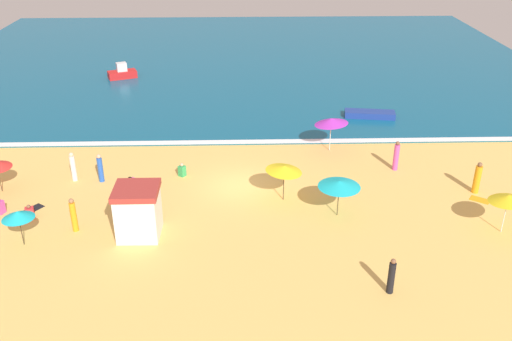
% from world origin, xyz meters
% --- Properties ---
extents(ground_plane, '(60.00, 60.00, 0.00)m').
position_xyz_m(ground_plane, '(0.00, 0.00, 0.00)').
color(ground_plane, '#EDBC60').
extents(ocean_water, '(60.00, 44.00, 0.10)m').
position_xyz_m(ocean_water, '(0.00, 28.00, 0.05)').
color(ocean_water, '#0F567A').
rests_on(ocean_water, ground_plane).
extents(wave_breaker_foam, '(57.00, 0.70, 0.01)m').
position_xyz_m(wave_breaker_foam, '(0.00, 6.30, 0.10)').
color(wave_breaker_foam, white).
rests_on(wave_breaker_foam, ocean_water).
extents(lifeguard_cabana, '(2.18, 2.16, 2.64)m').
position_xyz_m(lifeguard_cabana, '(-4.99, -5.00, 1.34)').
color(lifeguard_cabana, white).
rests_on(lifeguard_cabana, ground_plane).
extents(beach_umbrella_0, '(2.94, 2.93, 2.40)m').
position_xyz_m(beach_umbrella_0, '(6.03, 4.98, 2.08)').
color(beach_umbrella_0, silver).
rests_on(beach_umbrella_0, ground_plane).
extents(beach_umbrella_1, '(2.75, 2.75, 2.22)m').
position_xyz_m(beach_umbrella_1, '(13.26, -5.30, 1.94)').
color(beach_umbrella_1, silver).
rests_on(beach_umbrella_1, ground_plane).
extents(beach_umbrella_2, '(1.79, 1.80, 1.89)m').
position_xyz_m(beach_umbrella_2, '(-10.55, -5.73, 1.67)').
color(beach_umbrella_2, '#4C3823').
rests_on(beach_umbrella_2, ground_plane).
extents(beach_umbrella_3, '(2.11, 2.09, 2.21)m').
position_xyz_m(beach_umbrella_3, '(2.46, -1.65, 1.94)').
color(beach_umbrella_3, '#4C3823').
rests_on(beach_umbrella_3, ground_plane).
extents(beach_umbrella_4, '(2.59, 2.60, 2.06)m').
position_xyz_m(beach_umbrella_4, '(5.20, -3.41, 1.88)').
color(beach_umbrella_4, '#4C3823').
rests_on(beach_umbrella_4, ground_plane).
extents(parked_bicycle, '(1.45, 1.19, 0.76)m').
position_xyz_m(parked_bicycle, '(-5.84, -0.32, 0.38)').
color(parked_bicycle, black).
rests_on(parked_bicycle, ground_plane).
extents(beachgoer_0, '(0.39, 0.39, 1.72)m').
position_xyz_m(beachgoer_0, '(6.43, -9.88, 0.82)').
color(beachgoer_0, black).
rests_on(beachgoer_0, ground_plane).
extents(beachgoer_1, '(0.53, 0.53, 1.90)m').
position_xyz_m(beachgoer_1, '(13.52, -1.12, 0.89)').
color(beachgoer_1, orange).
rests_on(beachgoer_1, ground_plane).
extents(beachgoer_4, '(0.46, 0.46, 1.90)m').
position_xyz_m(beachgoer_4, '(9.66, 1.94, 0.90)').
color(beachgoer_4, '#D84CA5').
rests_on(beachgoer_4, ground_plane).
extents(beachgoer_5, '(0.42, 0.42, 1.76)m').
position_xyz_m(beachgoer_5, '(-8.20, 0.89, 0.85)').
color(beachgoer_5, blue).
rests_on(beachgoer_5, ground_plane).
extents(beachgoer_6, '(0.43, 0.43, 1.82)m').
position_xyz_m(beachgoer_6, '(-9.84, 1.05, 0.88)').
color(beachgoer_6, white).
rests_on(beachgoer_6, ground_plane).
extents(beachgoer_7, '(0.54, 0.54, 0.76)m').
position_xyz_m(beachgoer_7, '(-11.08, -3.18, 0.31)').
color(beachgoer_7, red).
rests_on(beachgoer_7, ground_plane).
extents(beachgoer_8, '(0.42, 0.42, 1.85)m').
position_xyz_m(beachgoer_8, '(-8.34, -4.54, 0.90)').
color(beachgoer_8, orange).
rests_on(beachgoer_8, ground_plane).
extents(beachgoer_9, '(0.51, 0.51, 0.85)m').
position_xyz_m(beachgoer_9, '(-3.47, 1.46, 0.37)').
color(beachgoer_9, green).
rests_on(beachgoer_9, ground_plane).
extents(beach_towel_0, '(1.22, 1.13, 0.01)m').
position_xyz_m(beach_towel_0, '(13.47, -2.02, 0.01)').
color(beach_towel_0, orange).
rests_on(beach_towel_0, ground_plane).
extents(beach_towel_1, '(1.33, 1.54, 0.01)m').
position_xyz_m(beach_towel_1, '(-11.33, -2.46, 0.01)').
color(beach_towel_1, black).
rests_on(beach_towel_1, ground_plane).
extents(small_boat_0, '(3.90, 1.70, 0.47)m').
position_xyz_m(small_boat_0, '(9.97, 10.80, 0.33)').
color(small_boat_0, navy).
rests_on(small_boat_0, ocean_water).
extents(small_boat_1, '(2.81, 2.05, 1.42)m').
position_xyz_m(small_boat_1, '(-10.79, 21.54, 0.57)').
color(small_boat_1, red).
rests_on(small_boat_1, ocean_water).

